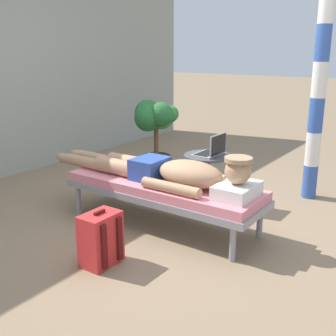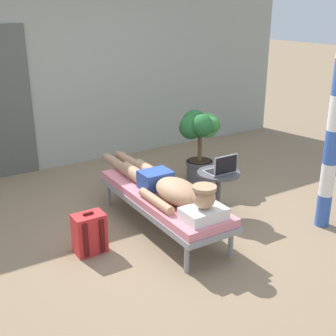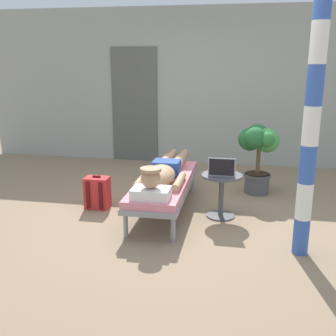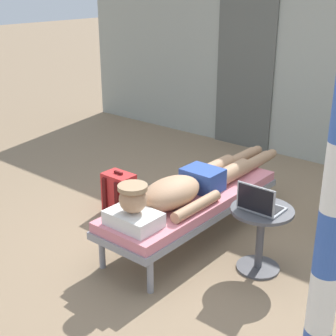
{
  "view_description": "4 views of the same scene",
  "coord_description": "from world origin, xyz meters",
  "px_view_note": "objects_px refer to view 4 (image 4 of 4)",
  "views": [
    {
      "loc": [
        -3.03,
        -2.06,
        1.58
      ],
      "look_at": [
        -0.06,
        0.02,
        0.53
      ],
      "focal_mm": 45.25,
      "sensor_mm": 36.0,
      "label": 1
    },
    {
      "loc": [
        -2.33,
        -3.63,
        2.29
      ],
      "look_at": [
        0.11,
        0.29,
        0.57
      ],
      "focal_mm": 47.67,
      "sensor_mm": 36.0,
      "label": 2
    },
    {
      "loc": [
        0.8,
        -4.58,
        1.83
      ],
      "look_at": [
        -0.03,
        -0.09,
        0.59
      ],
      "focal_mm": 43.04,
      "sensor_mm": 36.0,
      "label": 3
    },
    {
      "loc": [
        2.15,
        -2.99,
        2.14
      ],
      "look_at": [
        -0.26,
        -0.09,
        0.66
      ],
      "focal_mm": 51.88,
      "sensor_mm": 36.0,
      "label": 4
    }
  ],
  "objects_px": {
    "person_reclining": "(189,186)",
    "laptop": "(259,204)",
    "side_table": "(261,228)",
    "backpack": "(120,193)",
    "lounge_chair": "(192,202)"
  },
  "relations": [
    {
      "from": "lounge_chair",
      "to": "side_table",
      "type": "distance_m",
      "value": 0.7
    },
    {
      "from": "laptop",
      "to": "lounge_chair",
      "type": "bearing_deg",
      "value": 171.46
    },
    {
      "from": "side_table",
      "to": "backpack",
      "type": "relative_size",
      "value": 1.23
    },
    {
      "from": "person_reclining",
      "to": "laptop",
      "type": "distance_m",
      "value": 0.7
    },
    {
      "from": "side_table",
      "to": "backpack",
      "type": "distance_m",
      "value": 1.56
    },
    {
      "from": "lounge_chair",
      "to": "laptop",
      "type": "height_order",
      "value": "laptop"
    },
    {
      "from": "person_reclining",
      "to": "side_table",
      "type": "xyz_separation_m",
      "value": [
        0.7,
        0.0,
        -0.16
      ]
    },
    {
      "from": "lounge_chair",
      "to": "person_reclining",
      "type": "xyz_separation_m",
      "value": [
        0.0,
        -0.06,
        0.17
      ]
    },
    {
      "from": "laptop",
      "to": "backpack",
      "type": "xyz_separation_m",
      "value": [
        -1.55,
        0.07,
        -0.39
      ]
    },
    {
      "from": "side_table",
      "to": "person_reclining",
      "type": "bearing_deg",
      "value": -179.77
    },
    {
      "from": "person_reclining",
      "to": "laptop",
      "type": "relative_size",
      "value": 7.0
    },
    {
      "from": "lounge_chair",
      "to": "backpack",
      "type": "height_order",
      "value": "backpack"
    },
    {
      "from": "person_reclining",
      "to": "side_table",
      "type": "distance_m",
      "value": 0.72
    },
    {
      "from": "laptop",
      "to": "backpack",
      "type": "relative_size",
      "value": 0.73
    },
    {
      "from": "lounge_chair",
      "to": "backpack",
      "type": "bearing_deg",
      "value": -177.38
    }
  ]
}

